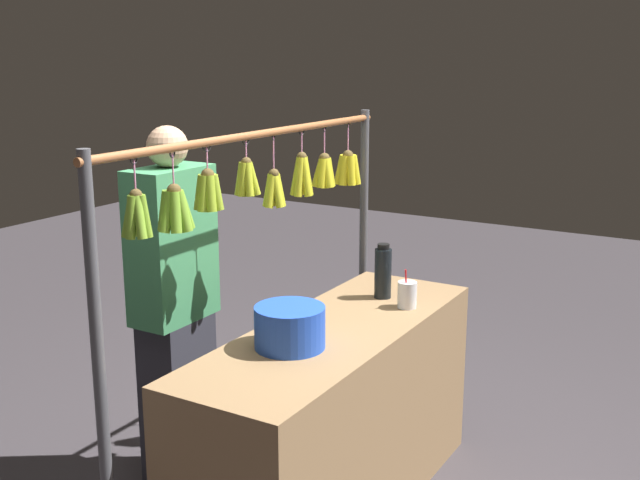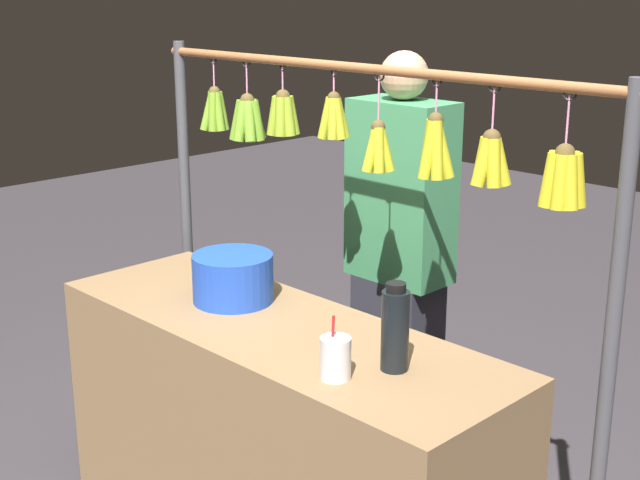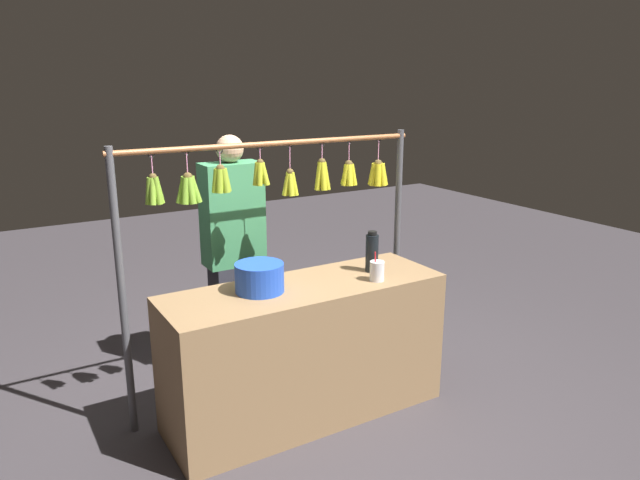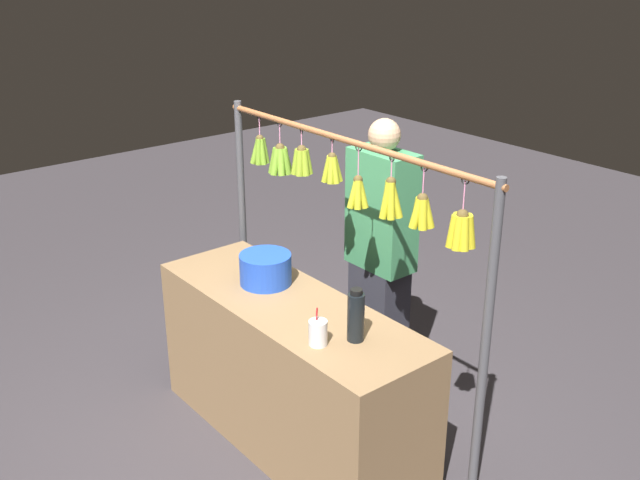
{
  "view_description": "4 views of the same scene",
  "coord_description": "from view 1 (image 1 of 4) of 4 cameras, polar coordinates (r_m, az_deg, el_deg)",
  "views": [
    {
      "loc": [
        2.68,
        1.51,
        1.96
      ],
      "look_at": [
        0.11,
        0.0,
        1.24
      ],
      "focal_mm": 43.97,
      "sensor_mm": 36.0,
      "label": 1
    },
    {
      "loc": [
        -1.97,
        1.75,
        1.89
      ],
      "look_at": [
        -0.2,
        0.0,
        1.16
      ],
      "focal_mm": 49.57,
      "sensor_mm": 36.0,
      "label": 2
    },
    {
      "loc": [
        1.6,
        2.83,
        2.0
      ],
      "look_at": [
        -0.1,
        0.0,
        1.1
      ],
      "focal_mm": 33.25,
      "sensor_mm": 36.0,
      "label": 3
    },
    {
      "loc": [
        -2.7,
        2.01,
        2.56
      ],
      "look_at": [
        -0.24,
        0.0,
        1.26
      ],
      "focal_mm": 41.71,
      "sensor_mm": 36.0,
      "label": 4
    }
  ],
  "objects": [
    {
      "name": "market_counter",
      "position": [
        3.44,
        0.96,
        -13.03
      ],
      "size": [
        1.68,
        0.56,
        0.84
      ],
      "primitive_type": "cube",
      "color": "olive",
      "rests_on": "ground"
    },
    {
      "name": "drink_cup",
      "position": [
        3.54,
        6.36,
        -3.97
      ],
      "size": [
        0.09,
        0.09,
        0.18
      ],
      "color": "silver",
      "rests_on": "market_counter"
    },
    {
      "name": "vendor_person",
      "position": [
        3.6,
        -10.52,
        -5.16
      ],
      "size": [
        0.39,
        0.21,
        1.65
      ],
      "color": "#2D2D38",
      "rests_on": "ground"
    },
    {
      "name": "water_bottle",
      "position": [
        3.65,
        4.61,
        -2.35
      ],
      "size": [
        0.08,
        0.08,
        0.26
      ],
      "color": "black",
      "rests_on": "market_counter"
    },
    {
      "name": "blue_bucket",
      "position": [
        3.05,
        -2.21,
        -6.35
      ],
      "size": [
        0.28,
        0.28,
        0.17
      ],
      "primitive_type": "cylinder",
      "color": "blue",
      "rests_on": "market_counter"
    },
    {
      "name": "display_rack",
      "position": [
        3.36,
        -4.16,
        1.2
      ],
      "size": [
        1.97,
        0.14,
        1.66
      ],
      "color": "#4C4C51",
      "rests_on": "ground"
    }
  ]
}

